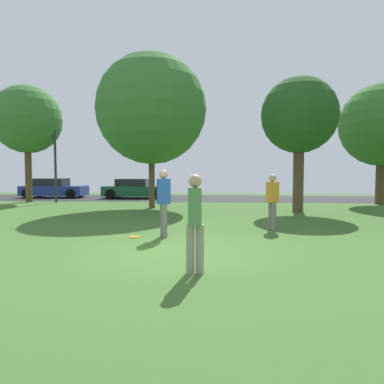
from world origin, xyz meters
TOP-DOWN VIEW (x-y plane):
  - ground_plane at (0.00, 0.00)m, footprint 44.00×44.00m
  - road_strip at (0.00, 16.00)m, footprint 44.00×6.40m
  - birch_tree_lone at (-10.06, 12.44)m, footprint 3.91×3.91m
  - maple_tree_near at (4.47, 8.20)m, footprint 3.28×3.28m
  - oak_tree_center at (9.78, 12.26)m, footprint 4.43×4.43m
  - maple_tree_far at (-2.19, 9.34)m, footprint 5.24×5.24m
  - person_thrower at (2.56, 3.16)m, footprint 0.38×0.33m
  - person_catcher at (-0.48, 1.78)m, footprint 0.38×0.33m
  - person_bystander at (0.54, -1.49)m, footprint 0.30×0.33m
  - frisbee_disc at (-1.24, 1.66)m, footprint 0.27×0.27m
  - parked_car_blue at (-10.35, 16.17)m, footprint 4.33×1.93m
  - parked_car_green at (-4.55, 15.95)m, footprint 4.26×2.11m
  - street_lamp_post at (-8.31, 12.20)m, footprint 0.14×0.14m

SIDE VIEW (x-z plane):
  - ground_plane at x=0.00m, z-range 0.00..0.00m
  - road_strip at x=0.00m, z-range 0.00..0.01m
  - frisbee_disc at x=-1.24m, z-range 0.00..0.03m
  - parked_car_green at x=-4.55m, z-range -0.05..1.25m
  - parked_car_blue at x=-10.35m, z-range -0.05..1.27m
  - person_thrower at x=2.56m, z-range 0.08..1.73m
  - person_bystander at x=0.54m, z-range 0.09..1.75m
  - person_catcher at x=-0.48m, z-range 0.10..1.87m
  - street_lamp_post at x=-8.31m, z-range 0.00..4.50m
  - maple_tree_near at x=4.47m, z-range 1.23..7.06m
  - oak_tree_center at x=9.78m, z-range 1.01..7.52m
  - maple_tree_far at x=-2.19m, z-range 1.05..8.40m
  - birch_tree_lone at x=-10.06m, z-range 1.40..8.15m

